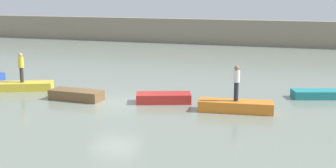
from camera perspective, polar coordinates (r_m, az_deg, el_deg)
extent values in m
plane|color=gray|center=(24.10, -6.65, -2.33)|extent=(120.00, 120.00, 0.00)
cube|color=gray|center=(50.68, 6.70, 6.52)|extent=(80.00, 1.20, 2.75)
cube|color=gold|center=(28.27, -17.84, -0.25)|extent=(3.66, 2.41, 0.48)
cube|color=brown|center=(24.98, -11.46, -1.36)|extent=(2.92, 1.21, 0.54)
cube|color=red|center=(23.91, -0.56, -1.76)|extent=(3.08, 2.06, 0.50)
cube|color=orange|center=(22.34, 8.51, -2.79)|extent=(3.71, 1.43, 0.53)
cube|color=teal|center=(26.30, 18.73, -1.21)|extent=(3.35, 2.03, 0.44)
cylinder|color=#232838|center=(22.18, 8.56, -0.95)|extent=(0.22, 0.22, 0.93)
cylinder|color=white|center=(22.03, 8.62, 0.96)|extent=(0.32, 0.32, 0.57)
sphere|color=#936B4C|center=(21.96, 8.65, 2.01)|extent=(0.25, 0.25, 0.25)
cylinder|color=#38332D|center=(28.15, -17.92, 1.09)|extent=(0.22, 0.22, 0.88)
cylinder|color=yellow|center=(28.03, -18.02, 2.61)|extent=(0.32, 0.32, 0.63)
sphere|color=tan|center=(27.97, -18.07, 3.50)|extent=(0.24, 0.24, 0.24)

